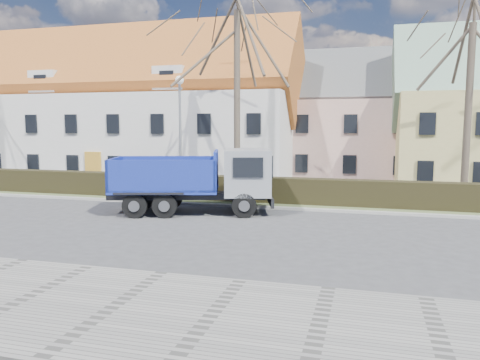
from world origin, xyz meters
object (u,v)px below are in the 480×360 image
(dump_truck, at_px, (187,180))
(cart_frame, at_px, (162,198))
(parked_car_a, at_px, (148,178))
(streetlight, at_px, (180,136))

(dump_truck, distance_m, cart_frame, 3.31)
(dump_truck, height_order, cart_frame, dump_truck)
(cart_frame, relative_size, parked_car_a, 0.16)
(parked_car_a, bearing_deg, streetlight, -145.79)
(dump_truck, xyz_separation_m, cart_frame, (-2.23, 2.12, -1.23))
(cart_frame, distance_m, parked_car_a, 5.90)
(dump_truck, relative_size, streetlight, 1.11)
(streetlight, distance_m, parked_car_a, 5.02)
(dump_truck, bearing_deg, streetlight, 99.38)
(cart_frame, bearing_deg, parked_car_a, 123.43)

